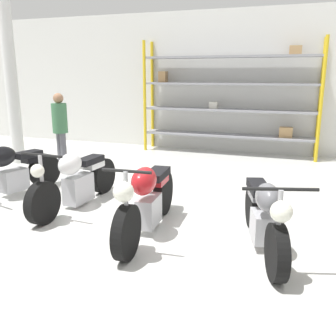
{
  "coord_description": "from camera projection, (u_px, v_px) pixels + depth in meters",
  "views": [
    {
      "loc": [
        1.72,
        -4.55,
        2.03
      ],
      "look_at": [
        0.0,
        0.4,
        0.7
      ],
      "focal_mm": 40.0,
      "sensor_mm": 36.0,
      "label": 1
    }
  ],
  "objects": [
    {
      "name": "back_wall",
      "position": [
        231.0,
        82.0,
        9.68
      ],
      "size": [
        30.0,
        0.08,
        3.6
      ],
      "color": "silver",
      "rests_on": "ground_plane"
    },
    {
      "name": "person_browsing",
      "position": [
        60.0,
        125.0,
        8.0
      ],
      "size": [
        0.44,
        0.44,
        1.63
      ],
      "rotation": [
        0.0,
        0.0,
        4.16
      ],
      "color": "#595960",
      "rests_on": "ground_plane"
    },
    {
      "name": "shelving_rack",
      "position": [
        230.0,
        96.0,
        9.41
      ],
      "size": [
        4.42,
        0.63,
        2.85
      ],
      "color": "gold",
      "rests_on": "ground_plane"
    },
    {
      "name": "motorcycle_white",
      "position": [
        76.0,
        181.0,
        5.79
      ],
      "size": [
        0.68,
        2.15,
        0.99
      ],
      "rotation": [
        0.0,
        0.0,
        -1.63
      ],
      "color": "black",
      "rests_on": "ground_plane"
    },
    {
      "name": "ground_plane",
      "position": [
        159.0,
        223.0,
        5.21
      ],
      "size": [
        30.0,
        30.0,
        0.0
      ],
      "primitive_type": "plane",
      "color": "silver"
    },
    {
      "name": "motorcycle_red",
      "position": [
        147.0,
        199.0,
        4.78
      ],
      "size": [
        0.57,
        2.12,
        1.03
      ],
      "rotation": [
        0.0,
        0.0,
        -1.51
      ],
      "color": "black",
      "rests_on": "ground_plane"
    },
    {
      "name": "motorcycle_grey",
      "position": [
        264.0,
        215.0,
        4.34
      ],
      "size": [
        0.87,
        1.9,
        0.96
      ],
      "rotation": [
        0.0,
        0.0,
        -1.29
      ],
      "color": "black",
      "rests_on": "ground_plane"
    },
    {
      "name": "support_pillar",
      "position": [
        12.0,
        84.0,
        8.35
      ],
      "size": [
        0.28,
        0.28,
        3.6
      ],
      "color": "silver",
      "rests_on": "ground_plane"
    },
    {
      "name": "motorcycle_black",
      "position": [
        9.0,
        172.0,
        6.24
      ],
      "size": [
        0.79,
        1.99,
        1.0
      ],
      "rotation": [
        0.0,
        0.0,
        -1.82
      ],
      "color": "black",
      "rests_on": "ground_plane"
    }
  ]
}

